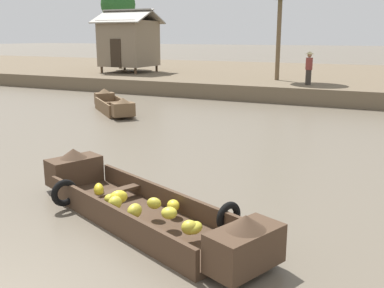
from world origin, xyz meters
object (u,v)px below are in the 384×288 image
at_px(banana_boat, 141,206).
at_px(palm_tree_mid, 118,5).
at_px(stilt_house_left, 129,42).
at_px(cargo_boat_upstream, 113,105).
at_px(vendor_person, 309,66).

distance_m(banana_boat, palm_tree_mid, 27.74).
relative_size(banana_boat, stilt_house_left, 1.31).
relative_size(cargo_boat_upstream, palm_tree_mid, 0.60).
bearing_deg(vendor_person, cargo_boat_upstream, -132.93).
xyz_separation_m(cargo_boat_upstream, palm_tree_mid, (-8.53, 12.91, 5.10)).
relative_size(palm_tree_mid, vendor_person, 3.58).
bearing_deg(stilt_house_left, palm_tree_mid, 134.14).
relative_size(banana_boat, vendor_person, 3.26).
height_order(palm_tree_mid, vendor_person, palm_tree_mid).
xyz_separation_m(banana_boat, vendor_person, (-0.50, 16.57, 1.43)).
height_order(stilt_house_left, palm_tree_mid, palm_tree_mid).
height_order(cargo_boat_upstream, vendor_person, vendor_person).
distance_m(cargo_boat_upstream, stilt_house_left, 11.99).
distance_m(cargo_boat_upstream, vendor_person, 10.00).
bearing_deg(stilt_house_left, cargo_boat_upstream, -60.04).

